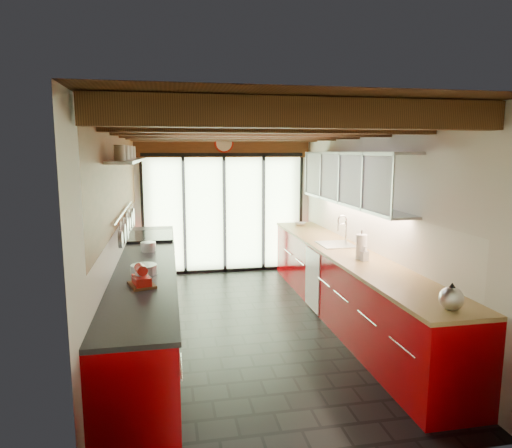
% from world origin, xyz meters
% --- Properties ---
extents(ground, '(5.50, 5.50, 0.00)m').
position_xyz_m(ground, '(0.00, 0.00, 0.00)').
color(ground, black).
rests_on(ground, ground).
extents(room_shell, '(5.50, 5.50, 5.50)m').
position_xyz_m(room_shell, '(0.00, 0.00, 1.65)').
color(room_shell, silver).
rests_on(room_shell, ground).
extents(ceiling_beams, '(3.14, 5.06, 4.90)m').
position_xyz_m(ceiling_beams, '(-0.00, 0.38, 2.46)').
color(ceiling_beams, '#593316').
rests_on(ceiling_beams, ground).
extents(glass_door, '(2.95, 0.10, 2.90)m').
position_xyz_m(glass_door, '(0.00, 2.69, 1.66)').
color(glass_door, '#C6EAAD').
rests_on(glass_door, ground).
extents(left_counter, '(0.68, 5.00, 0.92)m').
position_xyz_m(left_counter, '(-1.28, 0.00, 0.46)').
color(left_counter, '#A60207').
rests_on(left_counter, ground).
extents(range_stove, '(0.66, 0.90, 0.97)m').
position_xyz_m(range_stove, '(-1.28, 1.45, 0.47)').
color(range_stove, silver).
rests_on(range_stove, ground).
extents(right_counter, '(0.68, 5.00, 0.92)m').
position_xyz_m(right_counter, '(1.27, 0.00, 0.46)').
color(right_counter, '#A60207').
rests_on(right_counter, ground).
extents(sink_assembly, '(0.45, 0.52, 0.43)m').
position_xyz_m(sink_assembly, '(1.29, 0.40, 0.96)').
color(sink_assembly, silver).
rests_on(sink_assembly, right_counter).
extents(upper_cabinets_right, '(0.34, 3.00, 3.00)m').
position_xyz_m(upper_cabinets_right, '(1.43, 0.30, 1.85)').
color(upper_cabinets_right, silver).
rests_on(upper_cabinets_right, ground).
extents(left_wall_fixtures, '(0.28, 2.60, 0.96)m').
position_xyz_m(left_wall_fixtures, '(-1.47, 0.25, 1.80)').
color(left_wall_fixtures, silver).
rests_on(left_wall_fixtures, ground).
extents(stand_mixer, '(0.20, 0.28, 0.23)m').
position_xyz_m(stand_mixer, '(-1.27, -1.12, 1.01)').
color(stand_mixer, red).
rests_on(stand_mixer, left_counter).
extents(pot_large, '(0.22, 0.22, 0.12)m').
position_xyz_m(pot_large, '(-1.27, 0.47, 0.98)').
color(pot_large, silver).
rests_on(pot_large, left_counter).
extents(pot_small, '(0.33, 0.33, 0.11)m').
position_xyz_m(pot_small, '(-1.27, -0.67, 0.97)').
color(pot_small, silver).
rests_on(pot_small, left_counter).
extents(cutting_board, '(0.30, 0.35, 0.03)m').
position_xyz_m(cutting_board, '(-1.27, -1.11, 0.93)').
color(cutting_board, brown).
rests_on(cutting_board, left_counter).
extents(kettle, '(0.25, 0.27, 0.23)m').
position_xyz_m(kettle, '(1.27, -2.25, 1.02)').
color(kettle, silver).
rests_on(kettle, right_counter).
extents(paper_towel, '(0.17, 0.17, 0.36)m').
position_xyz_m(paper_towel, '(1.27, -0.46, 1.07)').
color(paper_towel, white).
rests_on(paper_towel, right_counter).
extents(soap_bottle, '(0.09, 0.09, 0.17)m').
position_xyz_m(soap_bottle, '(1.27, -0.55, 1.01)').
color(soap_bottle, silver).
rests_on(soap_bottle, right_counter).
extents(bowl, '(0.27, 0.27, 0.05)m').
position_xyz_m(bowl, '(1.27, 2.15, 0.95)').
color(bowl, silver).
rests_on(bowl, right_counter).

